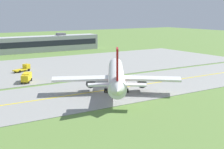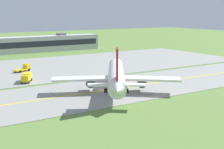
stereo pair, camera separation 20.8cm
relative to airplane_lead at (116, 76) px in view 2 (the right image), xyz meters
name	(u,v)px [view 2 (the right image)]	position (x,y,z in m)	size (l,w,h in m)	color
ground_plane	(102,91)	(-2.90, 2.39, -4.13)	(500.00, 500.00, 0.00)	olive
taxiway_strip	(102,91)	(-2.90, 2.39, -4.08)	(240.00, 28.00, 0.10)	gray
apron_pad	(66,66)	(7.10, 44.39, -4.08)	(140.00, 52.00, 0.10)	gray
taxiway_centreline	(102,91)	(-2.90, 2.39, -4.03)	(220.00, 0.60, 0.01)	yellow
airplane_lead	(116,76)	(0.00, 0.00, 0.00)	(29.29, 35.06, 12.70)	white
service_truck_baggage	(27,77)	(-15.39, 23.58, -2.60)	(4.77, 6.22, 2.60)	yellow
service_truck_fuel	(24,68)	(-10.14, 41.31, -2.95)	(6.66, 4.61, 2.59)	yellow
terminal_building	(38,44)	(14.34, 92.63, -0.22)	(65.25, 8.77, 8.98)	#B2B2B7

